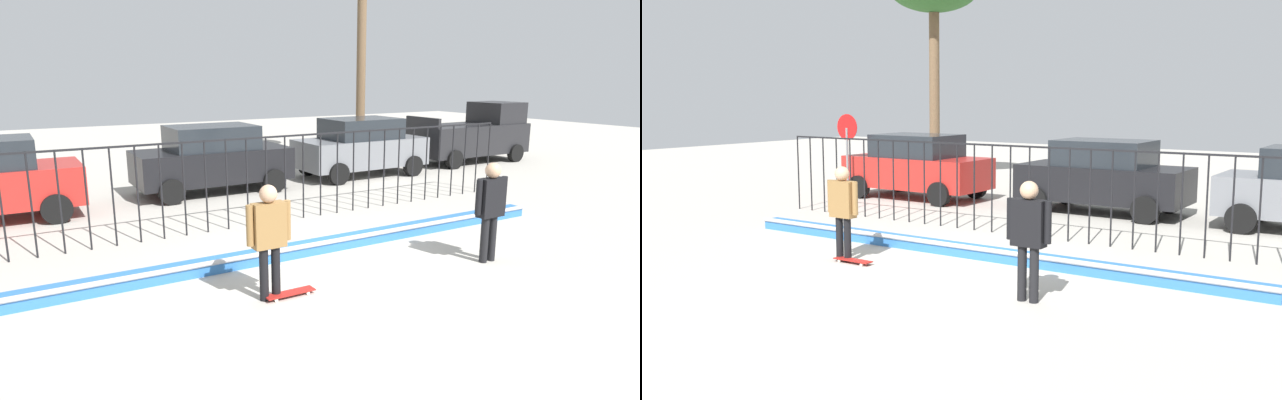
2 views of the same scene
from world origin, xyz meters
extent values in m
plane|color=#ADA89E|center=(0.00, 0.00, 0.00)|extent=(60.00, 60.00, 0.00)
cube|color=#2D6BB7|center=(0.00, 0.69, 0.11)|extent=(11.00, 0.36, 0.22)
cylinder|color=#B2B2B7|center=(0.00, 0.51, 0.22)|extent=(11.00, 0.09, 0.09)
cylinder|color=black|center=(-7.00, 3.01, 0.99)|extent=(0.04, 0.04, 1.97)
cylinder|color=black|center=(-6.53, 3.01, 0.99)|extent=(0.04, 0.04, 1.97)
cylinder|color=black|center=(-6.07, 3.01, 0.99)|extent=(0.04, 0.04, 1.97)
cylinder|color=black|center=(-5.60, 3.01, 0.99)|extent=(0.04, 0.04, 1.97)
cylinder|color=black|center=(-5.13, 3.01, 0.99)|extent=(0.04, 0.04, 1.97)
cylinder|color=black|center=(-4.67, 3.01, 0.99)|extent=(0.04, 0.04, 1.97)
cylinder|color=black|center=(-4.20, 3.01, 0.99)|extent=(0.04, 0.04, 1.97)
cylinder|color=black|center=(-3.73, 3.01, 0.99)|extent=(0.04, 0.04, 1.97)
cylinder|color=black|center=(-3.27, 3.01, 0.99)|extent=(0.04, 0.04, 1.97)
cylinder|color=black|center=(-2.80, 3.01, 0.99)|extent=(0.04, 0.04, 1.97)
cylinder|color=black|center=(-2.33, 3.01, 0.99)|extent=(0.04, 0.04, 1.97)
cylinder|color=black|center=(-1.87, 3.01, 0.99)|extent=(0.04, 0.04, 1.97)
cylinder|color=black|center=(-1.40, 3.01, 0.99)|extent=(0.04, 0.04, 1.97)
cylinder|color=black|center=(-0.93, 3.01, 0.99)|extent=(0.04, 0.04, 1.97)
cylinder|color=black|center=(-0.47, 3.01, 0.99)|extent=(0.04, 0.04, 1.97)
cylinder|color=black|center=(0.00, 3.01, 0.99)|extent=(0.04, 0.04, 1.97)
cylinder|color=black|center=(0.47, 3.01, 0.99)|extent=(0.04, 0.04, 1.97)
cylinder|color=black|center=(0.93, 3.01, 0.99)|extent=(0.04, 0.04, 1.97)
cylinder|color=black|center=(1.40, 3.01, 0.99)|extent=(0.04, 0.04, 1.97)
cylinder|color=black|center=(1.87, 3.01, 0.99)|extent=(0.04, 0.04, 1.97)
cylinder|color=black|center=(2.33, 3.01, 0.99)|extent=(0.04, 0.04, 1.97)
cylinder|color=black|center=(2.80, 3.01, 0.99)|extent=(0.04, 0.04, 1.97)
cylinder|color=black|center=(3.27, 3.01, 0.99)|extent=(0.04, 0.04, 1.97)
cylinder|color=black|center=(3.73, 3.01, 0.99)|extent=(0.04, 0.04, 1.97)
cylinder|color=black|center=(4.20, 3.01, 0.99)|extent=(0.04, 0.04, 1.97)
cylinder|color=black|center=(4.67, 3.01, 0.99)|extent=(0.04, 0.04, 1.97)
cube|color=black|center=(0.00, 3.01, 1.95)|extent=(14.00, 0.04, 0.04)
cylinder|color=black|center=(-1.88, -0.87, 0.41)|extent=(0.14, 0.14, 0.81)
cylinder|color=black|center=(-1.69, -0.87, 0.41)|extent=(0.14, 0.14, 0.81)
cube|color=olive|center=(-1.78, -0.87, 1.15)|extent=(0.50, 0.21, 0.67)
sphere|color=tan|center=(-1.78, -0.87, 1.62)|extent=(0.27, 0.27, 0.27)
cylinder|color=olive|center=(-2.09, -0.87, 1.19)|extent=(0.11, 0.11, 0.60)
cylinder|color=olive|center=(-1.48, -0.87, 1.19)|extent=(0.11, 0.11, 0.60)
cube|color=#A51E19|center=(-1.49, -0.95, 0.06)|extent=(0.80, 0.20, 0.02)
cylinder|color=silver|center=(-1.22, -0.88, 0.03)|extent=(0.05, 0.03, 0.05)
cylinder|color=silver|center=(-1.22, -1.03, 0.03)|extent=(0.05, 0.03, 0.05)
cylinder|color=silver|center=(-1.76, -0.88, 0.03)|extent=(0.05, 0.03, 0.05)
cylinder|color=silver|center=(-1.76, -1.03, 0.03)|extent=(0.05, 0.03, 0.05)
cylinder|color=black|center=(2.22, -1.34, 0.42)|extent=(0.14, 0.14, 0.84)
cylinder|color=black|center=(2.42, -1.34, 0.42)|extent=(0.14, 0.14, 0.84)
cube|color=black|center=(2.32, -1.34, 1.18)|extent=(0.51, 0.22, 0.69)
sphere|color=tan|center=(2.32, -1.34, 1.67)|extent=(0.27, 0.27, 0.27)
cylinder|color=black|center=(2.01, -1.34, 1.22)|extent=(0.11, 0.11, 0.62)
cylinder|color=black|center=(2.63, -1.34, 1.22)|extent=(0.11, 0.11, 0.62)
cube|color=#B2231E|center=(-5.55, 6.38, 0.79)|extent=(4.30, 1.90, 0.90)
cube|color=#1E2328|center=(-5.55, 6.38, 1.57)|extent=(2.37, 1.71, 0.66)
cylinder|color=black|center=(-4.09, 7.33, 0.34)|extent=(0.68, 0.22, 0.68)
cylinder|color=black|center=(-4.09, 5.43, 0.34)|extent=(0.68, 0.22, 0.68)
cylinder|color=black|center=(-7.01, 7.33, 0.34)|extent=(0.68, 0.22, 0.68)
cylinder|color=black|center=(-7.01, 5.43, 0.34)|extent=(0.68, 0.22, 0.68)
cube|color=black|center=(0.11, 6.86, 0.79)|extent=(4.30, 1.90, 0.90)
cube|color=#1E2328|center=(0.11, 6.86, 1.57)|extent=(2.37, 1.71, 0.66)
cylinder|color=black|center=(1.58, 7.81, 0.34)|extent=(0.68, 0.22, 0.68)
cylinder|color=black|center=(1.58, 5.91, 0.34)|extent=(0.68, 0.22, 0.68)
cylinder|color=black|center=(-1.35, 7.81, 0.34)|extent=(0.68, 0.22, 0.68)
cylinder|color=black|center=(-1.35, 5.91, 0.34)|extent=(0.68, 0.22, 0.68)
cylinder|color=black|center=(3.75, 7.80, 0.34)|extent=(0.68, 0.22, 0.68)
cylinder|color=black|center=(3.75, 5.90, 0.34)|extent=(0.68, 0.22, 0.68)
cylinder|color=slate|center=(-7.14, 5.09, 1.05)|extent=(0.07, 0.07, 2.10)
cylinder|color=red|center=(-7.14, 5.11, 2.12)|extent=(0.76, 0.02, 0.76)
cylinder|color=brown|center=(-7.62, 10.16, 2.94)|extent=(0.36, 0.36, 5.89)
camera|label=1|loc=(-5.03, -7.82, 3.30)|focal=30.50mm
camera|label=2|loc=(7.14, -10.40, 3.02)|focal=39.95mm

